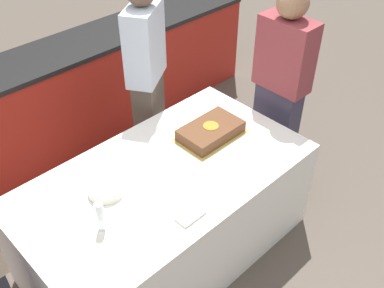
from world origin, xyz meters
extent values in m
plane|color=brown|center=(0.00, 0.00, 0.00)|extent=(14.00, 14.00, 0.00)
cube|color=#A82319|center=(0.00, 1.59, 0.44)|extent=(4.40, 0.55, 0.88)
cube|color=black|center=(0.00, 1.59, 0.90)|extent=(4.40, 0.58, 0.04)
cube|color=white|center=(0.00, 0.00, 0.37)|extent=(1.88, 1.04, 0.74)
cube|color=gold|center=(0.48, 0.07, 0.75)|extent=(0.47, 0.31, 0.00)
cube|color=#56331C|center=(0.48, 0.07, 0.79)|extent=(0.43, 0.27, 0.08)
cylinder|color=orange|center=(0.48, 0.07, 0.83)|extent=(0.11, 0.11, 0.00)
cylinder|color=white|center=(-0.36, 0.11, 0.77)|extent=(0.21, 0.21, 0.05)
cylinder|color=white|center=(-0.53, -0.09, 0.75)|extent=(0.06, 0.06, 0.00)
cylinder|color=white|center=(-0.53, -0.09, 0.78)|extent=(0.01, 0.01, 0.07)
cylinder|color=white|center=(-0.53, -0.09, 0.87)|extent=(0.05, 0.05, 0.11)
cylinder|color=white|center=(0.46, 0.35, 0.75)|extent=(0.18, 0.18, 0.00)
cube|color=white|center=(-0.13, -0.37, 0.75)|extent=(0.17, 0.09, 0.02)
cube|color=#4C4238|center=(0.48, 0.74, 0.46)|extent=(0.36, 0.31, 0.92)
cube|color=silver|center=(0.48, 0.74, 1.20)|extent=(0.44, 0.38, 0.56)
cube|color=#383347|center=(1.16, 0.00, 0.44)|extent=(0.16, 0.35, 0.88)
cube|color=brown|center=(1.16, 0.00, 1.15)|extent=(0.20, 0.41, 0.53)
sphere|color=#936B4C|center=(1.16, 0.00, 1.52)|extent=(0.22, 0.22, 0.22)
camera|label=1|loc=(-1.31, -1.61, 2.65)|focal=42.00mm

